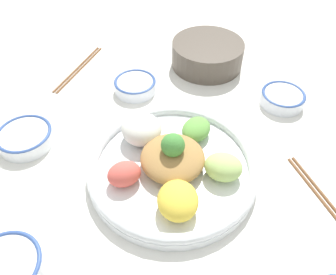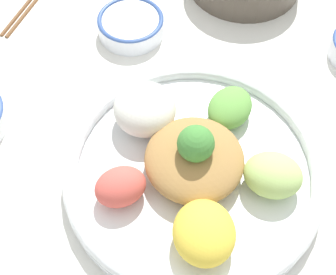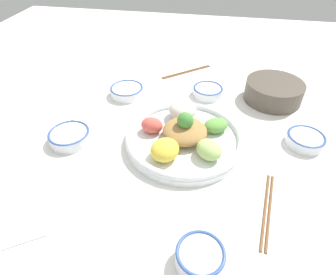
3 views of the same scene
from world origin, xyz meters
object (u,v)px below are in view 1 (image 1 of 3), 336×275
(sauce_bowl_red, at_px, (283,98))
(rice_bowl_blue, at_px, (25,137))
(side_serving_bowl, at_px, (207,53))
(chopsticks_pair_far, at_px, (325,199))
(salad_platter, at_px, (172,163))
(chopsticks_pair_near, at_px, (79,68))
(sauce_bowl_dark, at_px, (5,269))
(sauce_bowl_far, at_px, (135,85))

(sauce_bowl_red, xyz_separation_m, rice_bowl_blue, (-0.59, 0.17, 0.00))
(side_serving_bowl, height_order, chopsticks_pair_far, side_serving_bowl)
(salad_platter, relative_size, chopsticks_pair_near, 1.80)
(salad_platter, relative_size, sauce_bowl_red, 3.20)
(chopsticks_pair_far, bearing_deg, chopsticks_pair_near, -148.01)
(sauce_bowl_red, xyz_separation_m, side_serving_bowl, (-0.07, 0.23, 0.02))
(salad_platter, distance_m, sauce_bowl_red, 0.35)
(side_serving_bowl, xyz_separation_m, chopsticks_pair_near, (-0.33, 0.16, -0.04))
(sauce_bowl_dark, bearing_deg, side_serving_bowl, 29.38)
(sauce_bowl_red, relative_size, side_serving_bowl, 0.54)
(rice_bowl_blue, relative_size, sauce_bowl_dark, 1.00)
(chopsticks_pair_near, bearing_deg, side_serving_bowl, 114.56)
(salad_platter, xyz_separation_m, sauce_bowl_dark, (-0.33, -0.05, -0.01))
(sauce_bowl_red, distance_m, side_serving_bowl, 0.24)
(sauce_bowl_far, relative_size, chopsticks_pair_near, 0.57)
(rice_bowl_blue, height_order, sauce_bowl_dark, same)
(sauce_bowl_dark, xyz_separation_m, chopsticks_pair_far, (0.55, -0.15, -0.02))
(sauce_bowl_red, distance_m, sauce_bowl_dark, 0.68)
(rice_bowl_blue, bearing_deg, sauce_bowl_dark, -107.94)
(chopsticks_pair_far, bearing_deg, sauce_bowl_dark, -95.74)
(chopsticks_pair_near, bearing_deg, rice_bowl_blue, 9.31)
(sauce_bowl_red, distance_m, chopsticks_pair_near, 0.56)
(salad_platter, distance_m, chopsticks_pair_far, 0.30)
(sauce_bowl_dark, bearing_deg, sauce_bowl_far, 41.18)
(side_serving_bowl, bearing_deg, rice_bowl_blue, -173.04)
(salad_platter, height_order, sauce_bowl_far, salad_platter)
(chopsticks_pair_near, relative_size, chopsticks_pair_far, 0.87)
(sauce_bowl_red, relative_size, chopsticks_pair_near, 0.56)
(rice_bowl_blue, bearing_deg, chopsticks_pair_far, -42.72)
(sauce_bowl_dark, height_order, sauce_bowl_far, sauce_bowl_dark)
(sauce_bowl_red, bearing_deg, chopsticks_pair_far, -115.94)
(sauce_bowl_red, distance_m, sauce_bowl_far, 0.37)
(rice_bowl_blue, bearing_deg, sauce_bowl_red, -16.15)
(rice_bowl_blue, bearing_deg, side_serving_bowl, 6.96)
(sauce_bowl_red, xyz_separation_m, sauce_bowl_far, (-0.30, 0.22, -0.00))
(sauce_bowl_red, distance_m, rice_bowl_blue, 0.61)
(side_serving_bowl, distance_m, chopsticks_pair_far, 0.49)
(salad_platter, xyz_separation_m, chopsticks_pair_near, (-0.05, 0.44, -0.02))
(rice_bowl_blue, bearing_deg, sauce_bowl_far, 10.42)
(sauce_bowl_red, height_order, sauce_bowl_dark, same)
(salad_platter, relative_size, sauce_bowl_far, 3.17)
(sauce_bowl_red, bearing_deg, side_serving_bowl, 106.54)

